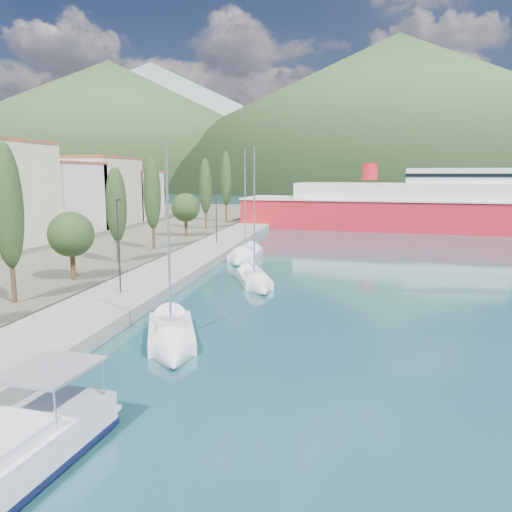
# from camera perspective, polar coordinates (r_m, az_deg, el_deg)

# --- Properties ---
(ground) EXTENTS (1400.00, 1400.00, 0.00)m
(ground) POSITION_cam_1_polar(r_m,az_deg,el_deg) (135.82, 8.21, 5.71)
(ground) COLOR #1D4C54
(quay) EXTENTS (5.00, 88.00, 0.80)m
(quay) POSITION_cam_1_polar(r_m,az_deg,el_deg) (44.63, -8.59, -1.12)
(quay) COLOR gray
(quay) RESTS_ON ground
(hills_far) EXTENTS (1480.00, 900.00, 180.00)m
(hills_far) POSITION_cam_1_polar(r_m,az_deg,el_deg) (651.66, 23.01, 14.72)
(hills_far) COLOR gray
(hills_far) RESTS_ON ground
(hills_near) EXTENTS (1010.00, 520.00, 115.00)m
(hills_near) POSITION_cam_1_polar(r_m,az_deg,el_deg) (400.92, 24.60, 14.38)
(hills_near) COLOR #365129
(hills_near) RESTS_ON ground
(town_buildings) EXTENTS (9.20, 69.20, 11.30)m
(town_buildings) POSITION_cam_1_polar(r_m,az_deg,el_deg) (64.44, -25.20, 5.93)
(town_buildings) COLOR #BFB7A1
(town_buildings) RESTS_ON land_strip
(tree_row) EXTENTS (3.54, 63.27, 11.38)m
(tree_row) POSITION_cam_1_polar(r_m,az_deg,el_deg) (52.44, -11.84, 6.18)
(tree_row) COLOR #47301E
(tree_row) RESTS_ON land_strip
(lamp_posts) EXTENTS (0.15, 45.86, 6.06)m
(lamp_posts) POSITION_cam_1_polar(r_m,az_deg,el_deg) (34.12, -14.67, 1.72)
(lamp_posts) COLOR #2D2D33
(lamp_posts) RESTS_ON quay
(sailboat_near) EXTENTS (4.86, 7.87, 10.88)m
(sailboat_near) POSITION_cam_1_polar(r_m,az_deg,el_deg) (24.76, -9.58, -9.98)
(sailboat_near) COLOR silver
(sailboat_near) RESTS_ON ground
(sailboat_mid) EXTENTS (4.60, 8.04, 11.24)m
(sailboat_mid) POSITION_cam_1_polar(r_m,az_deg,el_deg) (37.38, 0.19, -3.24)
(sailboat_mid) COLOR silver
(sailboat_mid) RESTS_ON ground
(sailboat_far) EXTENTS (2.62, 8.03, 11.78)m
(sailboat_far) POSITION_cam_1_polar(r_m,az_deg,el_deg) (48.37, -1.59, -0.29)
(sailboat_far) COLOR silver
(sailboat_far) RESTS_ON ground
(ferry) EXTENTS (54.37, 16.68, 10.62)m
(ferry) POSITION_cam_1_polar(r_m,az_deg,el_deg) (79.91, 18.18, 5.17)
(ferry) COLOR red
(ferry) RESTS_ON ground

